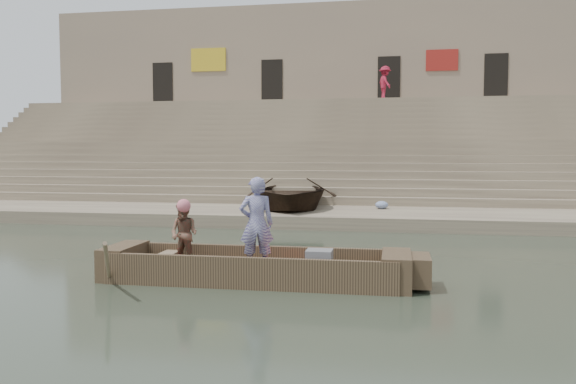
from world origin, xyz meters
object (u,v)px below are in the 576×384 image
(beached_rowboat, at_px, (290,193))
(standing_man, at_px, (257,224))
(pedestrian, at_px, (385,83))
(rowing_man, at_px, (184,234))
(television, at_px, (319,261))
(main_rowboat, at_px, (254,276))

(beached_rowboat, bearing_deg, standing_man, -90.64)
(pedestrian, bearing_deg, beached_rowboat, 145.65)
(standing_man, distance_m, pedestrian, 23.74)
(standing_man, xyz_separation_m, rowing_man, (-1.46, 0.23, -0.25))
(rowing_man, distance_m, television, 2.63)
(television, height_order, pedestrian, pedestrian)
(beached_rowboat, bearing_deg, rowing_man, -99.29)
(standing_man, height_order, pedestrian, pedestrian)
(rowing_man, distance_m, beached_rowboat, 9.50)
(rowing_man, bearing_deg, television, 9.73)
(rowing_man, relative_size, pedestrian, 0.63)
(main_rowboat, xyz_separation_m, pedestrian, (1.98, 23.08, 6.03))
(rowing_man, xyz_separation_m, television, (2.59, -0.20, -0.39))
(rowing_man, bearing_deg, pedestrian, 95.65)
(pedestrian, bearing_deg, television, 156.38)
(standing_man, distance_m, beached_rowboat, 9.78)
(main_rowboat, distance_m, standing_man, 0.96)
(beached_rowboat, bearing_deg, television, -84.13)
(television, relative_size, beached_rowboat, 0.09)
(main_rowboat, bearing_deg, rowing_man, 172.04)
(main_rowboat, relative_size, rowing_man, 4.21)
(rowing_man, distance_m, pedestrian, 23.74)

